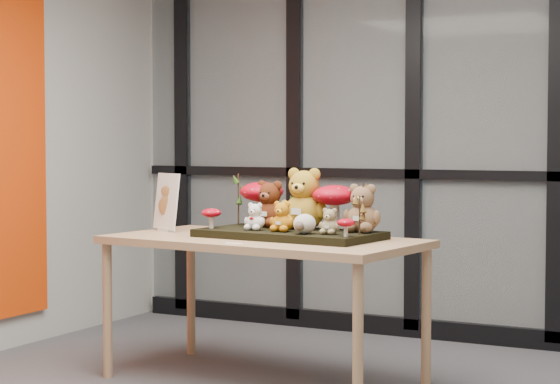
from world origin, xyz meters
The scene contains 22 objects.
room_shell centered at (0.00, 0.00, 1.68)m, with size 5.00×5.00×5.00m.
glass_partition centered at (0.00, 2.47, 1.42)m, with size 4.90×0.06×2.78m.
display_table centered at (-0.72, 0.94, 0.70)m, with size 1.70×0.98×0.76m.
diorama_tray centered at (-0.59, 0.99, 0.78)m, with size 0.93×0.47×0.04m, color black.
bear_pooh_yellow centered at (-0.56, 1.11, 0.98)m, with size 0.27×0.24×0.35m, color #B68722, non-canonical shape.
bear_brown_medium centered at (-0.77, 1.11, 0.94)m, with size 0.21×0.19×0.27m, color #4F1F0C, non-canonical shape.
bear_tan_back centered at (-0.21, 1.07, 0.94)m, with size 0.21×0.19×0.27m, color brown, non-canonical shape.
bear_small_yellow centered at (-0.59, 0.91, 0.89)m, with size 0.13×0.12×0.17m, color orange, non-canonical shape.
bear_white_bow centered at (-0.75, 0.92, 0.88)m, with size 0.12×0.11×0.16m, color white, non-canonical shape.
bear_beige_small centered at (-0.31, 0.89, 0.87)m, with size 0.11×0.10×0.14m, color #978559, non-canonical shape.
plush_cream_hedgehog centered at (-0.43, 0.84, 0.86)m, with size 0.08×0.08×0.11m, color beige, non-canonical shape.
mushroom_back_left centered at (-0.85, 1.17, 0.93)m, with size 0.24×0.24×0.26m, color #A00514, non-canonical shape.
mushroom_back_right centered at (-0.39, 1.11, 0.93)m, with size 0.23×0.23×0.26m, color #A00514, non-canonical shape.
mushroom_front_left centered at (-1.01, 0.90, 0.86)m, with size 0.11×0.11×0.12m, color #A00514, non-canonical shape.
mushroom_front_right centered at (-0.19, 0.81, 0.85)m, with size 0.09×0.09×0.10m, color #A00514, non-canonical shape.
sprig_green_far_left centered at (-0.98, 1.15, 0.94)m, with size 0.05×0.05×0.28m, color #16390D, non-canonical shape.
sprig_green_mid_left centered at (-0.80, 1.19, 0.91)m, with size 0.05×0.05×0.22m, color #16390D, non-canonical shape.
sprig_dry_far_right centered at (-0.20, 1.05, 0.93)m, with size 0.05×0.05×0.25m, color brown, non-canonical shape.
sprig_dry_mid_right centered at (-0.17, 0.93, 0.90)m, with size 0.05×0.05×0.19m, color brown, non-canonical shape.
sprig_green_centre centered at (-0.66, 1.18, 0.91)m, with size 0.05×0.05×0.21m, color #16390D, non-canonical shape.
sign_holder centered at (-1.37, 1.03, 0.91)m, with size 0.22×0.14×0.32m.
label_card centered at (-0.70, 0.61, 0.76)m, with size 0.09×0.03×0.00m, color white.
Camera 1 is at (1.78, -3.65, 1.27)m, focal length 65.00 mm.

